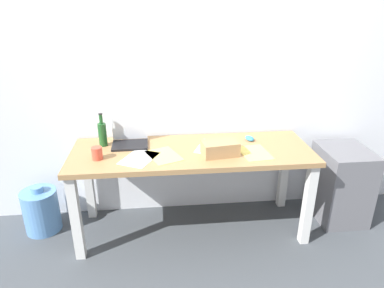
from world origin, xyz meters
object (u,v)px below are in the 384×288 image
at_px(coffee_mug, 97,153).
at_px(filing_cabinet, 341,184).
at_px(desk, 192,161).
at_px(beer_bottle, 102,134).
at_px(cardboard_box, 220,148).
at_px(computer_mouse, 250,138).
at_px(laptop_left, 130,139).
at_px(water_cooler_jug, 41,210).

height_order(coffee_mug, filing_cabinet, coffee_mug).
distance_m(desk, beer_bottle, 0.76).
bearing_deg(coffee_mug, cardboard_box, -1.03).
xyz_separation_m(beer_bottle, cardboard_box, (0.91, -0.28, -0.05)).
xyz_separation_m(cardboard_box, coffee_mug, (-0.92, 0.02, -0.01)).
relative_size(desk, computer_mouse, 19.08).
bearing_deg(laptop_left, desk, -18.34).
xyz_separation_m(desk, beer_bottle, (-0.71, 0.16, 0.20)).
distance_m(desk, computer_mouse, 0.54).
xyz_separation_m(cardboard_box, water_cooler_jug, (-1.49, 0.23, -0.61)).
bearing_deg(beer_bottle, water_cooler_jug, -175.56).
xyz_separation_m(laptop_left, coffee_mug, (-0.22, -0.26, 0.00)).
distance_m(computer_mouse, filing_cabinet, 0.94).
height_order(laptop_left, filing_cabinet, laptop_left).
height_order(beer_bottle, water_cooler_jug, beer_bottle).
bearing_deg(cardboard_box, computer_mouse, 41.37).
bearing_deg(water_cooler_jug, desk, -5.16).
xyz_separation_m(computer_mouse, filing_cabinet, (0.83, -0.10, -0.43)).
bearing_deg(beer_bottle, cardboard_box, -16.80).
bearing_deg(cardboard_box, coffee_mug, 178.97).
relative_size(beer_bottle, filing_cabinet, 0.41).
height_order(laptop_left, cardboard_box, laptop_left).
distance_m(laptop_left, coffee_mug, 0.35).
height_order(beer_bottle, cardboard_box, beer_bottle).
height_order(desk, coffee_mug, coffee_mug).
height_order(laptop_left, beer_bottle, beer_bottle).
bearing_deg(coffee_mug, beer_bottle, 87.72).
distance_m(desk, water_cooler_jug, 1.37).
bearing_deg(laptop_left, computer_mouse, -0.73).
xyz_separation_m(laptop_left, beer_bottle, (-0.21, -0.00, 0.06)).
height_order(beer_bottle, filing_cabinet, beer_bottle).
bearing_deg(coffee_mug, desk, 7.80).
distance_m(desk, cardboard_box, 0.28).
distance_m(computer_mouse, coffee_mug, 1.25).
relative_size(computer_mouse, coffee_mug, 1.05).
height_order(computer_mouse, filing_cabinet, computer_mouse).
distance_m(cardboard_box, water_cooler_jug, 1.62).
relative_size(beer_bottle, cardboard_box, 1.01).
bearing_deg(desk, water_cooler_jug, 174.84).
relative_size(desk, laptop_left, 6.60).
height_order(cardboard_box, filing_cabinet, cardboard_box).
distance_m(beer_bottle, filing_cabinet, 2.12).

